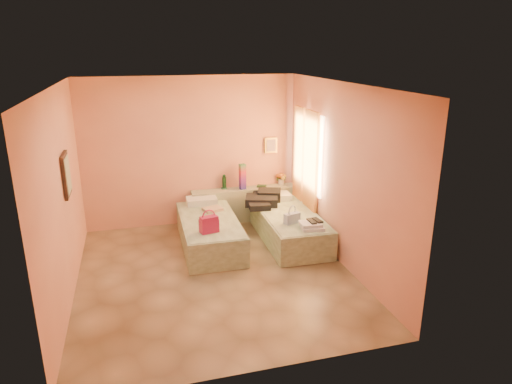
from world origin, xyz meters
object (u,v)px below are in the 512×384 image
bed_left (210,232)px  bed_right (289,227)px  flower_vase (281,178)px  water_bottle (224,182)px  green_book (262,186)px  magenta_handbag (209,224)px  headboard_ledge (244,204)px  towel_stack (312,226)px  blue_handbag (292,218)px

bed_left → bed_right: bearing=-4.5°
bed_left → flower_vase: size_ratio=7.12×
water_bottle → green_book: (0.74, -0.06, -0.12)m
bed_left → magenta_handbag: (-0.10, -0.58, 0.38)m
headboard_ledge → bed_left: 1.37m
bed_left → water_bottle: size_ratio=7.34×
bed_right → water_bottle: 1.64m
bed_left → flower_vase: 2.07m
green_book → towel_stack: size_ratio=0.51×
flower_vase → bed_left: bearing=-146.1°
bed_left → green_book: (1.24, 1.06, 0.41)m
bed_right → flower_vase: flower_vase is taller
headboard_ledge → bed_right: (0.52, -1.19, -0.08)m
headboard_ledge → towel_stack: 2.05m
green_book → blue_handbag: green_book is taller
bed_left → flower_vase: flower_vase is taller
water_bottle → green_book: 0.75m
green_book → towel_stack: (0.28, -1.95, -0.11)m
flower_vase → magenta_handbag: bearing=-136.0°
magenta_handbag → towel_stack: size_ratio=0.81×
water_bottle → magenta_handbag: bearing=-109.3°
magenta_handbag → blue_handbag: bearing=-12.0°
water_bottle → flower_vase: bearing=-0.5°
blue_handbag → green_book: bearing=71.8°
green_book → magenta_handbag: bearing=-104.8°
bed_right → green_book: size_ratio=11.14×
flower_vase → blue_handbag: flower_vase is taller
blue_handbag → bed_right: bearing=55.1°
green_book → towel_stack: bearing=-57.5°
bed_left → bed_right: same height
headboard_ledge → bed_right: headboard_ledge is taller
water_bottle → towel_stack: size_ratio=0.78×
bed_left → green_book: 1.68m
headboard_ledge → bed_left: bearing=-129.8°
water_bottle → magenta_handbag: (-0.60, -1.70, -0.15)m
bed_right → towel_stack: size_ratio=5.71×
headboard_ledge → flower_vase: size_ratio=7.30×
headboard_ledge → flower_vase: flower_vase is taller
blue_handbag → flower_vase: bearing=57.6°
bed_left → green_book: bearing=41.9°
flower_vase → blue_handbag: bearing=-102.4°
bed_right → blue_handbag: (-0.11, -0.43, 0.34)m
bed_right → magenta_handbag: magenta_handbag is taller
bed_left → water_bottle: water_bottle is taller
towel_stack → water_bottle: bearing=116.9°
headboard_ledge → water_bottle: bearing=169.0°
water_bottle → towel_stack: bearing=-63.1°
towel_stack → bed_right: bearing=99.1°
green_book → blue_handbag: (0.05, -1.63, -0.08)m
bed_right → water_bottle: water_bottle is taller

